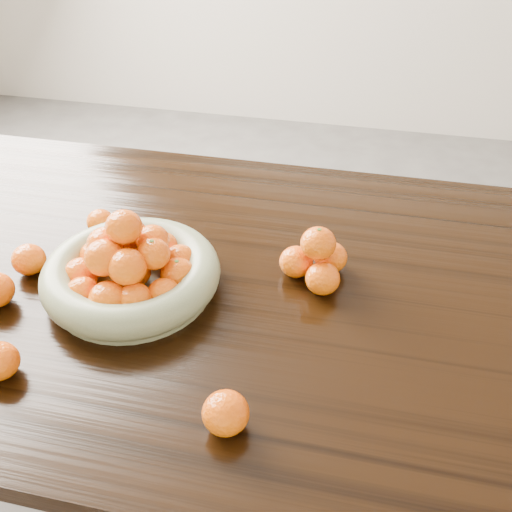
# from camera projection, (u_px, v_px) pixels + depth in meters

# --- Properties ---
(ground) EXTENTS (5.00, 5.00, 0.00)m
(ground) POSITION_uv_depth(u_px,v_px,m) (243.00, 490.00, 1.57)
(ground) COLOR #625F5C
(ground) RESTS_ON ground
(dining_table) EXTENTS (2.00, 1.00, 0.75)m
(dining_table) POSITION_uv_depth(u_px,v_px,m) (238.00, 313.00, 1.18)
(dining_table) COLOR black
(dining_table) RESTS_ON ground
(fruit_bowl) EXTENTS (0.34, 0.34, 0.17)m
(fruit_bowl) POSITION_uv_depth(u_px,v_px,m) (131.00, 270.00, 1.07)
(fruit_bowl) COLOR gray
(fruit_bowl) RESTS_ON dining_table
(orange_pyramid) EXTENTS (0.13, 0.14, 0.12)m
(orange_pyramid) POSITION_uv_depth(u_px,v_px,m) (317.00, 260.00, 1.10)
(orange_pyramid) COLOR #FF6A07
(orange_pyramid) RESTS_ON dining_table
(loose_orange_2) EXTENTS (0.07, 0.07, 0.07)m
(loose_orange_2) POSITION_uv_depth(u_px,v_px,m) (226.00, 413.00, 0.83)
(loose_orange_2) COLOR #FF6A07
(loose_orange_2) RESTS_ON dining_table
(loose_orange_3) EXTENTS (0.07, 0.07, 0.06)m
(loose_orange_3) POSITION_uv_depth(u_px,v_px,m) (29.00, 259.00, 1.13)
(loose_orange_3) COLOR #FF6A07
(loose_orange_3) RESTS_ON dining_table
(loose_orange_4) EXTENTS (0.06, 0.06, 0.06)m
(loose_orange_4) POSITION_uv_depth(u_px,v_px,m) (100.00, 222.00, 1.24)
(loose_orange_4) COLOR #FF6A07
(loose_orange_4) RESTS_ON dining_table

